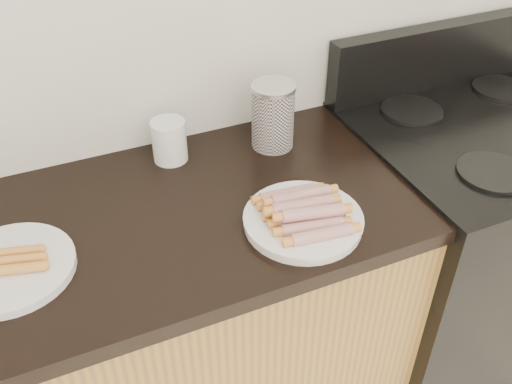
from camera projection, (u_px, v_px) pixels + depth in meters
name	position (u px, v px, depth m)	size (l,w,h in m)	color
stove	(462.00, 246.00, 1.88)	(0.76, 0.65, 0.91)	black
stove_panel	(440.00, 55.00, 1.75)	(0.76, 0.06, 0.20)	black
burner_near_left	(493.00, 172.00, 1.42)	(0.18, 0.18, 0.01)	black
burner_far_left	(412.00, 110.00, 1.67)	(0.18, 0.18, 0.01)	black
burner_far_right	(502.00, 89.00, 1.78)	(0.18, 0.18, 0.01)	black
main_plate	(303.00, 222.00, 1.28)	(0.27, 0.27, 0.02)	white
side_plate	(10.00, 268.00, 1.17)	(0.26, 0.26, 0.02)	white
hotdog_pile	(304.00, 211.00, 1.26)	(0.14, 0.21, 0.05)	maroon
plain_sausages	(7.00, 261.00, 1.15)	(0.14, 0.11, 0.02)	#AE6932
canister	(273.00, 116.00, 1.50)	(0.12, 0.12, 0.18)	white
mug	(169.00, 141.00, 1.46)	(0.09, 0.09, 0.11)	white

